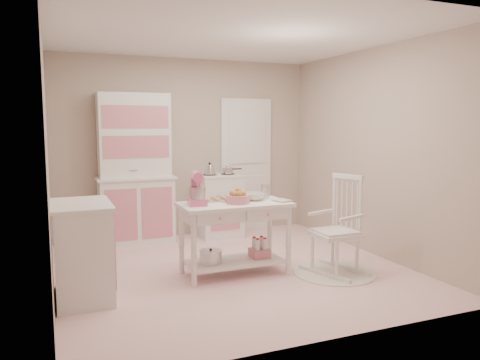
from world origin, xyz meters
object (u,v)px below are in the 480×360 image
at_px(stand_mixer, 197,189).
at_px(hutch, 135,169).
at_px(base_cabinet, 83,251).
at_px(rocking_chair, 335,225).
at_px(stove, 219,205).
at_px(bread_basket, 238,199).
at_px(work_table, 235,239).

bearing_deg(stand_mixer, hutch, 108.15).
height_order(base_cabinet, rocking_chair, rocking_chair).
xyz_separation_m(hutch, stove, (1.20, -0.05, -0.58)).
xyz_separation_m(rocking_chair, bread_basket, (-1.02, 0.34, 0.30)).
xyz_separation_m(rocking_chair, work_table, (-1.04, 0.39, -0.15)).
distance_m(hutch, stove, 1.33).
bearing_deg(hutch, base_cabinet, -113.58).
height_order(hutch, work_table, hutch).
bearing_deg(stand_mixer, stove, 70.84).
height_order(stove, work_table, stove).
height_order(stove, bread_basket, stove).
distance_m(rocking_chair, stand_mixer, 1.57).
distance_m(base_cabinet, stand_mixer, 1.29).
xyz_separation_m(hutch, base_cabinet, (-0.84, -1.92, -0.58)).
bearing_deg(work_table, base_cabinet, -175.76).
bearing_deg(rocking_chair, base_cabinet, 155.70).
distance_m(stand_mixer, bread_basket, 0.46).
bearing_deg(rocking_chair, stove, 87.33).
height_order(rocking_chair, stand_mixer, stand_mixer).
distance_m(work_table, stand_mixer, 0.71).
bearing_deg(stove, work_table, -104.07).
relative_size(hutch, stove, 2.26).
bearing_deg(base_cabinet, rocking_chair, -5.99).
bearing_deg(stove, bread_basket, -103.09).
xyz_separation_m(base_cabinet, rocking_chair, (2.64, -0.28, 0.09)).
distance_m(rocking_chair, bread_basket, 1.11).
distance_m(work_table, bread_basket, 0.45).
xyz_separation_m(work_table, bread_basket, (0.02, -0.05, 0.45)).
relative_size(rocking_chair, stand_mixer, 3.24).
bearing_deg(base_cabinet, work_table, 4.24).
distance_m(hutch, rocking_chair, 2.88).
bearing_deg(work_table, stand_mixer, 177.27).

